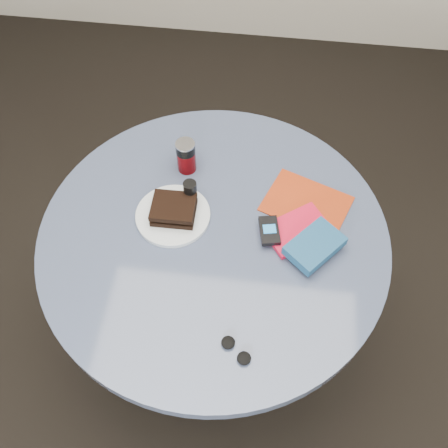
# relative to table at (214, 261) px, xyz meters

# --- Properties ---
(ground) EXTENTS (4.00, 4.00, 0.00)m
(ground) POSITION_rel_table_xyz_m (0.00, 0.00, -0.59)
(ground) COLOR black
(ground) RESTS_ON ground
(table) EXTENTS (1.00, 1.00, 0.75)m
(table) POSITION_rel_table_xyz_m (0.00, 0.00, 0.00)
(table) COLOR black
(table) RESTS_ON ground
(plate) EXTENTS (0.27, 0.27, 0.01)m
(plate) POSITION_rel_table_xyz_m (-0.12, 0.04, 0.17)
(plate) COLOR silver
(plate) RESTS_ON table
(sandwich) EXTENTS (0.13, 0.11, 0.04)m
(sandwich) POSITION_rel_table_xyz_m (-0.12, 0.04, 0.20)
(sandwich) COLOR black
(sandwich) RESTS_ON plate
(soda_can) EXTENTS (0.08, 0.08, 0.11)m
(soda_can) POSITION_rel_table_xyz_m (-0.12, 0.23, 0.22)
(soda_can) COLOR #5B0407
(soda_can) RESTS_ON table
(pepper_grinder) EXTENTS (0.05, 0.05, 0.09)m
(pepper_grinder) POSITION_rel_table_xyz_m (-0.08, 0.10, 0.21)
(pepper_grinder) COLOR #503822
(pepper_grinder) RESTS_ON table
(magazine) EXTENTS (0.29, 0.25, 0.00)m
(magazine) POSITION_rel_table_xyz_m (0.26, 0.14, 0.17)
(magazine) COLOR #982D0D
(magazine) RESTS_ON table
(red_book) EXTENTS (0.21, 0.20, 0.01)m
(red_book) POSITION_rel_table_xyz_m (0.24, 0.03, 0.17)
(red_book) COLOR red
(red_book) RESTS_ON magazine
(novel) EXTENTS (0.18, 0.18, 0.03)m
(novel) POSITION_rel_table_xyz_m (0.28, -0.03, 0.20)
(novel) COLOR navy
(novel) RESTS_ON red_book
(mp3_player) EXTENTS (0.07, 0.10, 0.02)m
(mp3_player) POSITION_rel_table_xyz_m (0.16, 0.01, 0.19)
(mp3_player) COLOR black
(mp3_player) RESTS_ON red_book
(headphones) EXTENTS (0.09, 0.08, 0.02)m
(headphones) POSITION_rel_table_xyz_m (0.10, -0.34, 0.17)
(headphones) COLOR black
(headphones) RESTS_ON table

